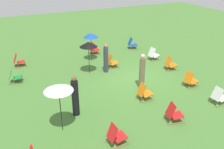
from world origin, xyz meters
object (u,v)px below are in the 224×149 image
object	(u,v)px
deckchair_4	(170,64)
deckchair_9	(18,61)
deckchair_1	(116,136)
deckchair_2	(190,80)
deckchair_7	(94,49)
deckchair_8	(144,92)
person_0	(106,59)
deckchair_11	(132,44)
deckchair_0	(14,76)
deckchair_5	(112,62)
deckchair_6	(219,97)
umbrella_1	(88,44)
person_2	(142,72)
person_1	(75,97)
deckchair_12	(153,54)
umbrella_2	(58,88)
deckchair_10	(174,113)
umbrella_0	(91,35)

from	to	relation	value
deckchair_4	deckchair_9	size ratio (longest dim) A/B	1.00
deckchair_1	deckchair_2	xyz separation A→B (m)	(2.32, -5.39, 0.00)
deckchair_7	deckchair_8	distance (m)	6.69
person_0	deckchair_11	bearing A→B (deg)	-152.96
deckchair_0	deckchair_8	xyz separation A→B (m)	(-4.45, -5.29, 0.00)
deckchair_5	deckchair_6	world-z (taller)	same
deckchair_0	deckchair_8	world-z (taller)	same
deckchair_2	person_0	world-z (taller)	person_0
deckchair_0	deckchair_2	bearing A→B (deg)	-106.59
deckchair_2	deckchair_11	bearing A→B (deg)	-4.02
umbrella_1	deckchair_9	bearing A→B (deg)	52.47
deckchair_1	deckchair_9	xyz separation A→B (m)	(8.85, 2.31, 0.00)
deckchair_5	person_2	size ratio (longest dim) A/B	0.46
person_1	person_2	xyz separation A→B (m)	(0.90, -3.77, 0.02)
deckchair_9	person_1	size ratio (longest dim) A/B	0.47
deckchair_0	deckchair_9	distance (m)	2.24
deckchair_4	person_1	bearing A→B (deg)	118.88
deckchair_8	deckchair_12	bearing A→B (deg)	-36.70
deckchair_9	deckchair_12	xyz separation A→B (m)	(-2.61, -8.08, 0.00)
deckchair_9	person_0	distance (m)	5.46
person_1	deckchair_4	bearing A→B (deg)	130.57
deckchair_1	person_2	world-z (taller)	person_2
deckchair_9	deckchair_5	bearing A→B (deg)	-115.67
umbrella_2	deckchair_10	bearing A→B (deg)	-108.13
deckchair_10	deckchair_5	bearing A→B (deg)	12.96
deckchair_0	umbrella_2	bearing A→B (deg)	-154.68
umbrella_0	deckchair_8	bearing A→B (deg)	-175.04
umbrella_2	deckchair_1	bearing A→B (deg)	-137.02
deckchair_2	deckchair_9	distance (m)	10.11
deckchair_5	person_0	xyz separation A→B (m)	(-0.44, 0.58, 0.45)
deckchair_7	person_2	distance (m)	5.65
deckchair_7	umbrella_2	world-z (taller)	umbrella_2
deckchair_4	umbrella_0	xyz separation A→B (m)	(3.29, 3.72, 1.33)
deckchair_7	deckchair_11	world-z (taller)	same
person_0	deckchair_5	bearing A→B (deg)	-156.63
person_0	umbrella_1	bearing A→B (deg)	-29.37
deckchair_9	deckchair_10	size ratio (longest dim) A/B	0.98
deckchair_12	person_2	world-z (taller)	person_2
deckchair_4	person_2	xyz separation A→B (m)	(-1.21, 2.72, 0.50)
deckchair_1	deckchair_4	size ratio (longest dim) A/B	1.00
deckchair_7	person_0	bearing A→B (deg)	168.99
deckchair_1	deckchair_4	xyz separation A→B (m)	(4.49, -5.78, 0.00)
deckchair_2	deckchair_4	bearing A→B (deg)	-12.40
deckchair_0	deckchair_7	world-z (taller)	same
deckchair_4	person_2	world-z (taller)	person_2
deckchair_7	deckchair_8	size ratio (longest dim) A/B	1.00
deckchair_4	deckchair_11	world-z (taller)	same
deckchair_5	person_2	world-z (taller)	person_2
deckchair_11	deckchair_10	bearing A→B (deg)	174.23
umbrella_2	person_2	xyz separation A→B (m)	(1.66, -4.57, -0.94)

